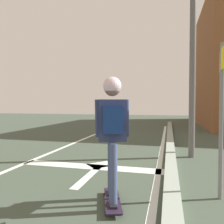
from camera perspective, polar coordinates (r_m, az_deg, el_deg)
The scene contains 9 objects.
lane_line_center at distance 5.57m, azimuth -22.78°, elevation -12.53°, with size 0.12×20.00×0.01m, color silver.
lane_line_curbside at distance 4.52m, azimuth 11.42°, elevation -15.86°, with size 0.12×20.00×0.01m, color silver.
stop_bar at distance 5.16m, azimuth -5.23°, elevation -13.58°, with size 3.21×0.40×0.01m, color silver.
lane_arrow_stem at distance 4.53m, azimuth -6.03°, elevation -15.81°, with size 0.16×1.40×0.01m, color silver.
lane_arrow_head at distance 5.30m, azimuth -2.77°, elevation -13.13°, with size 0.56×0.44×0.01m, color silver.
curb_strip at distance 4.50m, azimuth 14.72°, elevation -15.09°, with size 0.24×24.00×0.14m, color #94A496.
skateboard at distance 3.34m, azimuth 0.07°, elevation -21.36°, with size 0.45×0.87×0.08m.
skater at distance 3.06m, azimuth 0.09°, elevation -2.54°, with size 0.45×0.62×1.68m.
street_sign_post at distance 3.62m, azimuth 25.96°, elevation 3.30°, with size 0.10×0.44×2.27m.
Camera 1 is at (2.88, 1.70, 1.39)m, focal length 36.18 mm.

